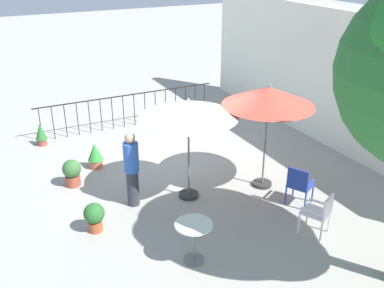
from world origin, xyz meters
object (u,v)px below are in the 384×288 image
(cafe_table_0, at_px, (194,236))
(patio_chair_1, at_px, (299,183))
(potted_plant_1, at_px, (95,155))
(standing_person, at_px, (132,169))
(potted_plant_0, at_px, (41,134))
(potted_plant_2, at_px, (94,216))
(potted_plant_3, at_px, (72,172))
(patio_chair_0, at_px, (320,211))
(potted_plant_4, at_px, (169,116))
(patio_umbrella_1, at_px, (188,110))
(patio_umbrella_0, at_px, (269,97))

(cafe_table_0, bearing_deg, patio_chair_1, 103.07)
(potted_plant_1, relative_size, standing_person, 0.39)
(cafe_table_0, bearing_deg, potted_plant_0, -166.19)
(patio_chair_1, bearing_deg, potted_plant_2, -103.61)
(potted_plant_1, bearing_deg, potted_plant_3, -48.05)
(patio_chair_0, relative_size, potted_plant_4, 1.25)
(patio_chair_0, relative_size, standing_person, 0.52)
(patio_chair_0, bearing_deg, potted_plant_2, -117.99)
(potted_plant_0, xyz_separation_m, standing_person, (4.11, 1.25, 0.52))
(potted_plant_0, bearing_deg, standing_person, 16.91)
(potted_plant_2, distance_m, potted_plant_3, 2.01)
(patio_chair_0, distance_m, standing_person, 3.88)
(potted_plant_0, xyz_separation_m, potted_plant_3, (2.69, 0.26, 0.00))
(potted_plant_4, bearing_deg, standing_person, -33.49)
(patio_umbrella_1, xyz_separation_m, potted_plant_2, (0.35, -2.22, -1.71))
(standing_person, bearing_deg, cafe_table_0, 7.96)
(patio_umbrella_0, xyz_separation_m, potted_plant_2, (0.02, -3.98, -1.83))
(patio_chair_1, distance_m, potted_plant_4, 5.42)
(standing_person, bearing_deg, potted_plant_3, -145.24)
(patio_umbrella_1, distance_m, potted_plant_2, 2.83)
(patio_umbrella_1, xyz_separation_m, patio_chair_0, (2.39, 1.61, -1.54))
(potted_plant_2, height_order, potted_plant_3, potted_plant_3)
(patio_chair_1, xyz_separation_m, standing_person, (-1.60, -3.17, 0.35))
(patio_umbrella_1, height_order, patio_chair_1, patio_umbrella_1)
(standing_person, bearing_deg, potted_plant_1, -172.81)
(cafe_table_0, distance_m, potted_plant_0, 6.57)
(patio_umbrella_0, distance_m, cafe_table_0, 3.55)
(potted_plant_3, bearing_deg, patio_umbrella_0, 63.33)
(cafe_table_0, height_order, potted_plant_0, cafe_table_0)
(patio_umbrella_1, height_order, potted_plant_4, patio_umbrella_1)
(patio_chair_0, distance_m, potted_plant_2, 4.35)
(cafe_table_0, height_order, patio_chair_0, patio_chair_0)
(cafe_table_0, bearing_deg, patio_umbrella_0, 122.53)
(patio_chair_0, height_order, patio_chair_1, patio_chair_1)
(potted_plant_1, bearing_deg, patio_umbrella_1, 32.51)
(patio_umbrella_0, xyz_separation_m, potted_plant_0, (-4.68, -4.23, -1.82))
(patio_umbrella_0, relative_size, patio_chair_1, 2.71)
(patio_umbrella_1, relative_size, patio_chair_1, 2.55)
(patio_umbrella_0, relative_size, potted_plant_0, 3.76)
(potted_plant_0, bearing_deg, potted_plant_4, 84.91)
(patio_chair_0, bearing_deg, patio_umbrella_0, 175.93)
(patio_chair_1, xyz_separation_m, potted_plant_2, (-1.01, -4.18, -0.18))
(patio_umbrella_1, bearing_deg, patio_chair_0, 34.04)
(potted_plant_0, bearing_deg, cafe_table_0, 13.81)
(patio_umbrella_0, relative_size, standing_person, 1.46)
(patio_chair_1, relative_size, potted_plant_0, 1.39)
(potted_plant_0, height_order, potted_plant_4, potted_plant_4)
(patio_umbrella_0, distance_m, potted_plant_0, 6.56)
(cafe_table_0, distance_m, potted_plant_3, 3.91)
(patio_chair_1, relative_size, standing_person, 0.54)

